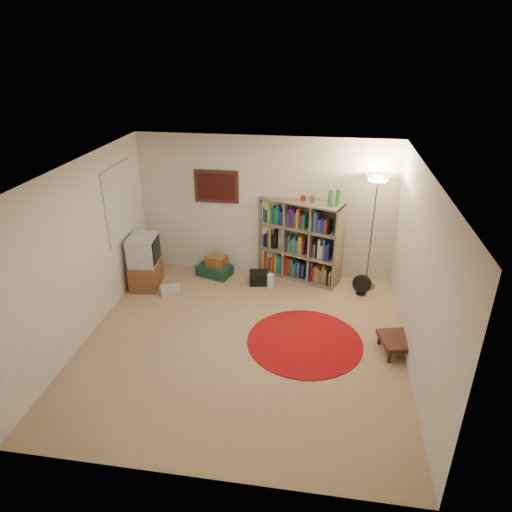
{
  "coord_description": "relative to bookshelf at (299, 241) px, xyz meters",
  "views": [
    {
      "loc": [
        1.01,
        -5.25,
        3.94
      ],
      "look_at": [
        0.1,
        0.6,
        1.1
      ],
      "focal_mm": 32.0,
      "sensor_mm": 36.0,
      "label": 1
    }
  ],
  "objects": [
    {
      "name": "bookshelf",
      "position": [
        0.0,
        0.0,
        0.0
      ],
      "size": [
        1.51,
        0.9,
        1.75
      ],
      "rotation": [
        0.0,
        0.0,
        -0.36
      ],
      "color": "#7C6F53",
      "rests_on": "ground"
    },
    {
      "name": "red_rug",
      "position": [
        0.24,
        -1.99,
        -0.7
      ],
      "size": [
        1.66,
        1.66,
        0.01
      ],
      "color": "maroon",
      "rests_on": "ground"
    },
    {
      "name": "floor_fan",
      "position": [
        1.11,
        -0.49,
        -0.52
      ],
      "size": [
        0.32,
        0.17,
        0.36
      ],
      "rotation": [
        0.0,
        0.0,
        -0.04
      ],
      "color": "black",
      "rests_on": "ground"
    },
    {
      "name": "duffel_bag",
      "position": [
        -0.66,
        -0.37,
        -0.59
      ],
      "size": [
        0.36,
        0.32,
        0.22
      ],
      "rotation": [
        0.0,
        0.0,
        0.17
      ],
      "color": "black",
      "rests_on": "ground"
    },
    {
      "name": "side_table",
      "position": [
        1.53,
        -2.02,
        -0.51
      ],
      "size": [
        0.61,
        0.61,
        0.23
      ],
      "rotation": [
        0.0,
        0.0,
        0.25
      ],
      "color": "#361913",
      "rests_on": "ground"
    },
    {
      "name": "paper_towel",
      "position": [
        -0.44,
        -0.47,
        -0.58
      ],
      "size": [
        0.14,
        0.14,
        0.24
      ],
      "rotation": [
        0.0,
        0.0,
        0.23
      ],
      "color": "white",
      "rests_on": "ground"
    },
    {
      "name": "room",
      "position": [
        -0.69,
        -2.09,
        0.56
      ],
      "size": [
        4.54,
        4.54,
        2.54
      ],
      "color": "#A2815F",
      "rests_on": "ground"
    },
    {
      "name": "wicker_basket",
      "position": [
        -1.47,
        -0.18,
        -0.42
      ],
      "size": [
        0.39,
        0.32,
        0.19
      ],
      "rotation": [
        0.0,
        0.0,
        -0.26
      ],
      "color": "brown",
      "rests_on": "suitcase"
    },
    {
      "name": "suitcase",
      "position": [
        -1.51,
        -0.18,
        -0.61
      ],
      "size": [
        0.68,
        0.55,
        0.19
      ],
      "rotation": [
        0.0,
        0.0,
        -0.32
      ],
      "color": "#14382B",
      "rests_on": "ground"
    },
    {
      "name": "floor_lamp",
      "position": [
        1.2,
        -0.2,
        0.95
      ],
      "size": [
        0.42,
        0.42,
        1.99
      ],
      "rotation": [
        0.0,
        0.0,
        0.09
      ],
      "color": "gray",
      "rests_on": "ground"
    },
    {
      "name": "tv_stand",
      "position": [
        -2.59,
        -0.75,
        -0.26
      ],
      "size": [
        0.51,
        0.68,
        0.93
      ],
      "rotation": [
        0.0,
        0.0,
        0.09
      ],
      "color": "brown",
      "rests_on": "ground"
    },
    {
      "name": "dvd_box",
      "position": [
        -2.1,
        -0.94,
        -0.65
      ],
      "size": [
        0.39,
        0.36,
        0.11
      ],
      "rotation": [
        0.0,
        0.0,
        0.36
      ],
      "color": "silver",
      "rests_on": "ground"
    }
  ]
}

